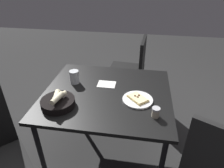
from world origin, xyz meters
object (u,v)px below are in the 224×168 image
at_px(pizza_plate, 138,99).
at_px(beer_glass, 74,78).
at_px(pepper_shaker, 156,113).
at_px(chair_far, 132,66).
at_px(dining_table, 107,98).
at_px(bread_basket, 58,102).

bearing_deg(pizza_plate, beer_glass, -17.90).
bearing_deg(pepper_shaker, chair_far, -78.73).
height_order(dining_table, pizza_plate, pizza_plate).
xyz_separation_m(dining_table, beer_glass, (0.32, -0.11, 0.11)).
height_order(pepper_shaker, chair_far, chair_far).
height_order(dining_table, bread_basket, bread_basket).
relative_size(pizza_plate, bread_basket, 0.94).
height_order(pizza_plate, pepper_shaker, pepper_shaker).
bearing_deg(bread_basket, dining_table, -143.88).
height_order(pizza_plate, bread_basket, bread_basket).
relative_size(pizza_plate, pepper_shaker, 3.22).
xyz_separation_m(pizza_plate, chair_far, (0.10, -1.01, -0.21)).
bearing_deg(beer_glass, dining_table, 161.06).
height_order(bread_basket, chair_far, chair_far).
distance_m(beer_glass, chair_far, 0.98).
bearing_deg(pizza_plate, pepper_shaker, 127.14).
distance_m(pepper_shaker, chair_far, 1.23).
distance_m(pizza_plate, beer_glass, 0.61).
height_order(beer_glass, pepper_shaker, beer_glass).
relative_size(dining_table, bread_basket, 4.13).
xyz_separation_m(bread_basket, chair_far, (-0.49, -1.18, -0.23)).
bearing_deg(bread_basket, pizza_plate, -164.38).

